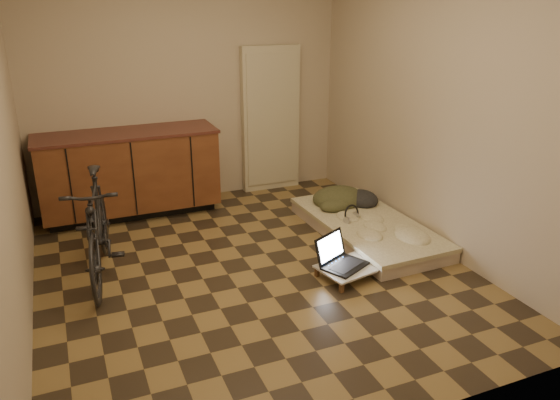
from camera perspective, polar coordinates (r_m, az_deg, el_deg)
name	(u,v)px	position (r m, az deg, el deg)	size (l,w,h in m)	color
room_shell	(249,122)	(4.31, -3.24, 8.17)	(3.50, 4.00, 2.60)	brown
cabinets	(130,173)	(5.98, -15.43, 2.74)	(1.84, 0.62, 0.91)	black
appliance_panel	(271,119)	(6.51, -0.99, 8.41)	(0.70, 0.10, 1.70)	beige
bicycle	(97,222)	(4.71, -18.61, -2.20)	(0.44, 1.51, 0.98)	black
futon	(367,227)	(5.46, 9.06, -2.85)	(0.89, 1.78, 0.15)	#BDAB97
clothing_pile	(345,192)	(5.83, 6.81, 0.86)	(0.60, 0.50, 0.24)	#393B22
headphones	(352,214)	(5.39, 7.50, -1.41)	(0.21, 0.20, 0.14)	black
lap_desk	(353,266)	(4.67, 7.68, -6.87)	(0.65, 0.49, 0.10)	brown
laptop	(340,259)	(4.63, 6.30, -6.18)	(0.47, 0.45, 0.25)	black
mouse	(371,255)	(4.81, 9.53, -5.72)	(0.07, 0.11, 0.04)	white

